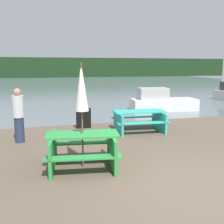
{
  "coord_description": "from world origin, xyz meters",
  "views": [
    {
      "loc": [
        -2.78,
        -4.18,
        2.31
      ],
      "look_at": [
        -0.56,
        3.79,
        0.85
      ],
      "focal_mm": 42.0,
      "sensor_mm": 36.0,
      "label": 1
    }
  ],
  "objects": [
    {
      "name": "ground_plane",
      "position": [
        0.0,
        0.0,
        0.0
      ],
      "size": [
        60.0,
        60.0,
        0.0
      ],
      "primitive_type": "plane",
      "color": "brown"
    },
    {
      "name": "water",
      "position": [
        0.0,
        31.03,
        -0.0
      ],
      "size": [
        60.0,
        50.0,
        0.0
      ],
      "color": "slate",
      "rests_on": "ground_plane"
    },
    {
      "name": "signboard",
      "position": [
        -1.24,
        5.36,
        0.38
      ],
      "size": [
        0.55,
        0.08,
        0.75
      ],
      "color": "black",
      "rests_on": "ground_plane"
    },
    {
      "name": "picnic_table_green",
      "position": [
        -1.88,
        1.56,
        0.47
      ],
      "size": [
        1.81,
        1.6,
        0.8
      ],
      "rotation": [
        0.0,
        0.0,
        -0.14
      ],
      "color": "green",
      "rests_on": "ground_plane"
    },
    {
      "name": "person",
      "position": [
        -3.42,
        4.05,
        0.83
      ],
      "size": [
        0.33,
        0.33,
        1.65
      ],
      "color": "#283351",
      "rests_on": "ground_plane"
    },
    {
      "name": "picnic_table_teal",
      "position": [
        0.61,
        4.4,
        0.45
      ],
      "size": [
        1.9,
        1.52,
        0.74
      ],
      "rotation": [
        0.0,
        0.0,
        -0.08
      ],
      "color": "#33B7A8",
      "rests_on": "ground_plane"
    },
    {
      "name": "umbrella_white",
      "position": [
        -1.88,
        1.56,
        1.83
      ],
      "size": [
        0.31,
        0.31,
        2.38
      ],
      "color": "brown",
      "rests_on": "ground_plane"
    },
    {
      "name": "far_treeline",
      "position": [
        0.0,
        51.03,
        2.0
      ],
      "size": [
        80.0,
        1.6,
        4.0
      ],
      "color": "#193319",
      "rests_on": "water"
    },
    {
      "name": "boat",
      "position": [
        3.38,
        8.28,
        0.44
      ],
      "size": [
        3.53,
        1.64,
        1.19
      ],
      "rotation": [
        0.0,
        0.0,
        -0.11
      ],
      "color": "silver",
      "rests_on": "water"
    }
  ]
}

